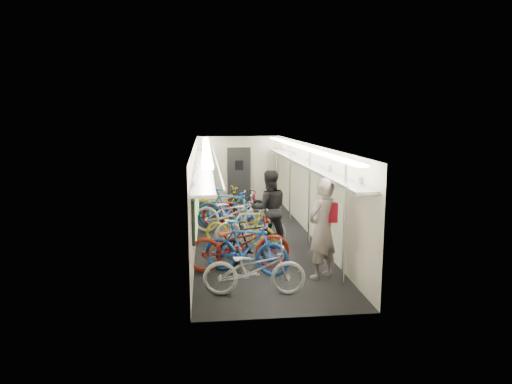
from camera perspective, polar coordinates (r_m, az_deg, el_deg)
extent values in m
plane|color=black|center=(12.07, -0.32, -5.48)|extent=(10.00, 10.00, 0.00)
plane|color=white|center=(11.69, -0.33, 5.96)|extent=(10.00, 10.00, 0.00)
plane|color=beige|center=(11.76, -7.61, 0.01)|extent=(0.00, 10.00, 10.00)
plane|color=beige|center=(12.07, 6.77, 0.27)|extent=(0.00, 10.00, 10.00)
plane|color=beige|center=(16.76, -2.15, 2.88)|extent=(3.00, 0.00, 3.00)
plane|color=beige|center=(6.98, 4.09, -6.44)|extent=(3.00, 0.00, 3.00)
cube|color=black|center=(8.61, -7.75, -3.11)|extent=(0.06, 1.10, 0.80)
cube|color=#93BA51|center=(8.61, -7.48, -3.11)|extent=(0.02, 0.96, 0.66)
cube|color=black|center=(10.77, -7.50, -0.59)|extent=(0.06, 1.10, 0.80)
cube|color=#93BA51|center=(10.76, -7.29, -0.58)|extent=(0.02, 0.96, 0.66)
cube|color=black|center=(12.94, -7.34, 1.10)|extent=(0.06, 1.10, 0.80)
cube|color=#93BA51|center=(12.94, -7.16, 1.10)|extent=(0.02, 0.96, 0.66)
cube|color=black|center=(15.12, -7.22, 2.29)|extent=(0.06, 1.10, 0.80)
cube|color=#93BA51|center=(15.12, -7.07, 2.30)|extent=(0.02, 0.96, 0.66)
cube|color=yellow|center=(9.67, -7.56, -1.42)|extent=(0.02, 0.22, 0.30)
cube|color=yellow|center=(11.84, -7.37, 0.57)|extent=(0.02, 0.22, 0.30)
cube|color=yellow|center=(14.02, -7.24, 1.95)|extent=(0.02, 0.22, 0.30)
cube|color=black|center=(16.72, -2.13, 2.18)|extent=(0.85, 0.08, 2.00)
cube|color=#999BA0|center=(11.66, -6.60, 3.52)|extent=(0.40, 9.70, 0.05)
cube|color=#999BA0|center=(11.93, 5.81, 3.67)|extent=(0.40, 9.70, 0.05)
cylinder|color=silver|center=(11.66, -4.99, 4.04)|extent=(0.04, 9.70, 0.04)
cylinder|color=silver|center=(11.86, 4.25, 4.14)|extent=(0.04, 9.70, 0.04)
cube|color=white|center=(11.63, -6.25, 5.59)|extent=(0.18, 9.60, 0.04)
cube|color=white|center=(11.88, 5.46, 5.68)|extent=(0.18, 9.60, 0.04)
cylinder|color=silver|center=(8.41, 11.01, -3.85)|extent=(0.05, 0.05, 2.38)
cylinder|color=silver|center=(11.06, 6.69, -0.57)|extent=(0.05, 0.05, 2.38)
cylinder|color=silver|center=(13.47, 4.29, 1.26)|extent=(0.05, 0.05, 2.38)
cylinder|color=silver|center=(15.91, 2.62, 2.53)|extent=(0.05, 0.05, 2.38)
imported|color=#ABA9AE|center=(8.09, -0.21, -9.58)|extent=(1.85, 0.79, 0.95)
imported|color=#1B47A3|center=(9.10, -1.26, -7.00)|extent=(1.83, 1.19, 1.07)
imported|color=maroon|center=(9.31, -2.17, -6.48)|extent=(2.15, 0.86, 1.11)
imported|color=black|center=(9.64, -0.54, -6.32)|extent=(1.68, 1.00, 0.98)
imported|color=gold|center=(10.90, -2.05, -4.65)|extent=(1.83, 1.26, 0.91)
imported|color=silver|center=(10.85, -0.66, -4.38)|extent=(1.74, 0.57, 1.03)
imported|color=#BBBCC0|center=(12.35, -3.09, -2.58)|extent=(2.14, 1.01, 1.08)
imported|color=#1A559F|center=(12.71, -3.38, -2.11)|extent=(1.96, 1.14, 1.14)
imported|color=maroon|center=(12.81, -2.49, -2.28)|extent=(2.04, 1.07, 1.02)
imported|color=black|center=(13.55, -1.81, -1.70)|extent=(1.71, 0.90, 0.99)
imported|color=yellow|center=(14.47, -4.47, -1.16)|extent=(1.84, 1.04, 0.91)
imported|color=gray|center=(8.85, 8.25, -4.57)|extent=(0.85, 0.80, 1.96)
imported|color=black|center=(10.87, 1.64, -2.13)|extent=(0.94, 0.76, 1.86)
cube|color=#A81022|center=(8.88, 9.26, -2.57)|extent=(0.27, 0.16, 0.38)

